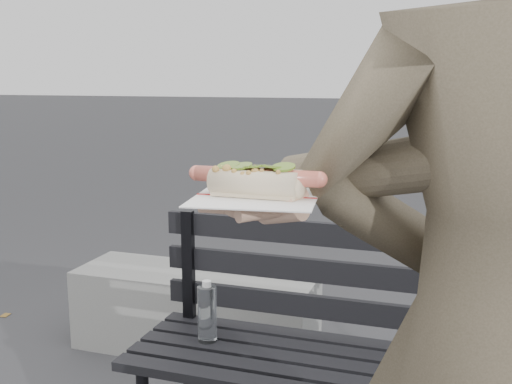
{
  "coord_description": "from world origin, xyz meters",
  "views": [
    {
      "loc": [
        0.22,
        -0.96,
        1.35
      ],
      "look_at": [
        -0.07,
        -0.09,
        1.17
      ],
      "focal_mm": 42.0,
      "sensor_mm": 36.0,
      "label": 1
    }
  ],
  "objects": [
    {
      "name": "park_bench",
      "position": [
        -0.02,
        0.82,
        0.52
      ],
      "size": [
        1.5,
        0.44,
        0.88
      ],
      "color": "black",
      "rests_on": "ground"
    },
    {
      "name": "held_hotdog",
      "position": [
        0.12,
        -0.03,
        1.2
      ],
      "size": [
        0.62,
        0.31,
        0.2
      ],
      "color": "#453E2E"
    },
    {
      "name": "person",
      "position": [
        0.31,
        0.01,
        0.91
      ],
      "size": [
        0.71,
        0.51,
        1.81
      ],
      "primitive_type": "imported",
      "rotation": [
        0.0,
        0.0,
        3.26
      ],
      "color": "#453E2E",
      "rests_on": "ground"
    },
    {
      "name": "concrete_block",
      "position": [
        -0.96,
        1.63,
        0.2
      ],
      "size": [
        1.2,
        0.4,
        0.4
      ],
      "primitive_type": "cube",
      "color": "slate",
      "rests_on": "ground"
    }
  ]
}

